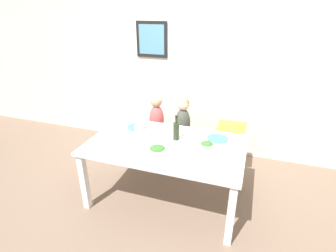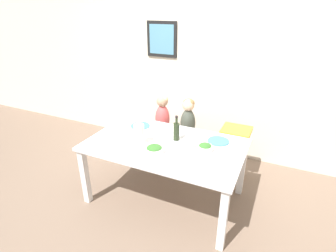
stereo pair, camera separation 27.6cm
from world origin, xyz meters
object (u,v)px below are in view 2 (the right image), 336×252
Objects in this scene: person_child_left at (162,113)px; dinner_plate_front_left at (112,144)px; chair_far_center at (187,141)px; salad_bowl_small at (205,148)px; chair_far_left at (163,136)px; dinner_plate_back_left at (140,126)px; paper_towel_roll at (139,134)px; dinner_plate_back_right at (218,141)px; wine_glass_near at (189,138)px; salad_bowl_large at (154,150)px; person_child_center at (188,118)px; chair_right_highchair at (235,140)px; wine_bottle at (176,131)px.

person_child_left is 1.02m from dinner_plate_front_left.
salad_bowl_small is at bearing -57.38° from chair_far_center.
dinner_plate_back_left is at bearing -100.82° from chair_far_left.
chair_far_center is at bearing 74.76° from paper_towel_roll.
dinner_plate_back_right is at bearing -26.12° from chair_far_left.
wine_glass_near reaches higher than salad_bowl_large.
person_child_left reaches higher than chair_far_left.
dinner_plate_front_left is (-0.50, -1.01, -0.01)m from person_child_center.
chair_far_left is at bearing 131.83° from wine_glass_near.
chair_right_highchair is 0.89m from wine_glass_near.
chair_far_left is at bearing 153.88° from dinner_plate_back_right.
paper_towel_roll is at bearing -142.02° from wine_bottle.
wine_glass_near is 0.19m from salad_bowl_small.
dinner_plate_back_right is (0.54, -0.45, -0.01)m from person_child_center.
chair_far_left is 1.08m from dinner_plate_front_left.
dinner_plate_back_left is (0.03, 0.55, 0.00)m from dinner_plate_front_left.
chair_far_center is 0.52m from person_child_left.
person_child_left is at bearing 83.25° from dinner_plate_front_left.
chair_far_center is 1.06m from salad_bowl_large.
chair_far_left is at bearing 139.29° from salad_bowl_small.
chair_far_left is 1.96× the size of dinner_plate_back_left.
wine_glass_near is at bearing -35.94° from wine_bottle.
person_child_left is at bearing 99.44° from paper_towel_roll.
dinner_plate_front_left is (-0.80, -0.25, -0.13)m from wine_glass_near.
wine_bottle reaches higher than dinner_plate_back_right.
paper_towel_roll is 0.32m from dinner_plate_front_left.
person_child_center is 0.91m from paper_towel_roll.
dinner_plate_back_right is (0.53, 0.54, -0.04)m from salad_bowl_large.
paper_towel_roll is at bearing -151.68° from dinner_plate_back_right.
wine_glass_near reaches higher than dinner_plate_front_left.
wine_glass_near is (0.21, -0.15, 0.02)m from wine_bottle.
paper_towel_roll is 1.22× the size of salad_bowl_large.
dinner_plate_back_right is at bearing 28.37° from dinner_plate_front_left.
wine_bottle is at bearing 34.02° from dinner_plate_front_left.
salad_bowl_small is at bearing -40.75° from person_child_left.
salad_bowl_large is 0.51m from dinner_plate_front_left.
chair_right_highchair is 1.55m from dinner_plate_front_left.
salad_bowl_large is (-0.29, -0.23, -0.09)m from wine_glass_near.
paper_towel_roll reaches higher than wine_glass_near.
dinner_plate_front_left reaches higher than chair_right_highchair.
chair_far_left is 2.04× the size of paper_towel_roll.
chair_far_center is 0.78m from dinner_plate_back_right.
paper_towel_roll is 0.72m from salad_bowl_small.
chair_right_highchair is 1.32× the size of person_child_center.
wine_glass_near is at bearing -114.53° from chair_right_highchair.
dinner_plate_back_left reaches higher than chair_far_left.
chair_right_highchair is 1.23m from dinner_plate_back_left.
person_child_left is (-0.00, 0.00, 0.36)m from chair_far_left.
wine_glass_near is at bearing -127.07° from dinner_plate_back_right.
dinner_plate_back_right is at bearing 19.82° from wine_bottle.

